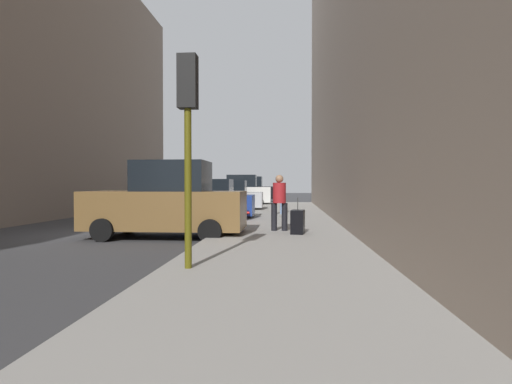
{
  "coord_description": "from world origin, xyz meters",
  "views": [
    {
      "loc": [
        6.2,
        -11.82,
        1.57
      ],
      "look_at": [
        4.98,
        3.07,
        1.28
      ],
      "focal_mm": 28.0,
      "sensor_mm": 36.0,
      "label": 1
    }
  ],
  "objects": [
    {
      "name": "ground_plane",
      "position": [
        0.0,
        0.0,
        0.0
      ],
      "size": [
        120.0,
        120.0,
        0.0
      ],
      "primitive_type": "plane",
      "color": "#38383A"
    },
    {
      "name": "sidewalk",
      "position": [
        6.0,
        0.0,
        0.07
      ],
      "size": [
        4.0,
        40.0,
        0.15
      ],
      "primitive_type": "cube",
      "color": "gray",
      "rests_on": "ground_plane"
    },
    {
      "name": "parked_bronze_suv",
      "position": [
        2.65,
        -0.39,
        1.03
      ],
      "size": [
        4.61,
        2.07,
        2.25
      ],
      "color": "brown",
      "rests_on": "ground_plane"
    },
    {
      "name": "parked_blue_sedan",
      "position": [
        2.65,
        5.11,
        0.85
      ],
      "size": [
        4.23,
        2.12,
        1.79
      ],
      "color": "navy",
      "rests_on": "ground_plane"
    },
    {
      "name": "parked_silver_sedan",
      "position": [
        2.65,
        10.92,
        0.85
      ],
      "size": [
        4.25,
        2.15,
        1.79
      ],
      "color": "#B7BABF",
      "rests_on": "ground_plane"
    },
    {
      "name": "parked_white_van",
      "position": [
        2.65,
        17.07,
        1.03
      ],
      "size": [
        4.65,
        2.16,
        2.25
      ],
      "color": "silver",
      "rests_on": "ground_plane"
    },
    {
      "name": "parked_black_suv",
      "position": [
        2.65,
        23.4,
        1.03
      ],
      "size": [
        4.62,
        2.1,
        2.25
      ],
      "color": "black",
      "rests_on": "ground_plane"
    },
    {
      "name": "fire_hydrant",
      "position": [
        4.45,
        3.75,
        0.5
      ],
      "size": [
        0.42,
        0.22,
        0.7
      ],
      "color": "red",
      "rests_on": "sidewalk"
    },
    {
      "name": "traffic_light",
      "position": [
        4.5,
        -5.19,
        2.76
      ],
      "size": [
        0.32,
        0.32,
        3.6
      ],
      "color": "#514C0F",
      "rests_on": "sidewalk"
    },
    {
      "name": "pedestrian_in_red_jacket",
      "position": [
        5.91,
        0.39,
        1.1
      ],
      "size": [
        0.51,
        0.41,
        1.71
      ],
      "color": "black",
      "rests_on": "sidewalk"
    },
    {
      "name": "pedestrian_in_jeans",
      "position": [
        5.72,
        7.27,
        1.1
      ],
      "size": [
        0.51,
        0.43,
        1.71
      ],
      "color": "#728CB2",
      "rests_on": "sidewalk"
    },
    {
      "name": "rolling_suitcase",
      "position": [
        6.46,
        -0.31,
        0.49
      ],
      "size": [
        0.43,
        0.6,
        1.04
      ],
      "color": "black",
      "rests_on": "sidewalk"
    }
  ]
}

